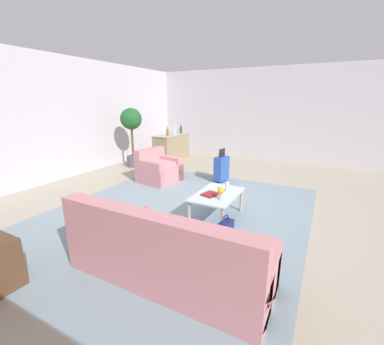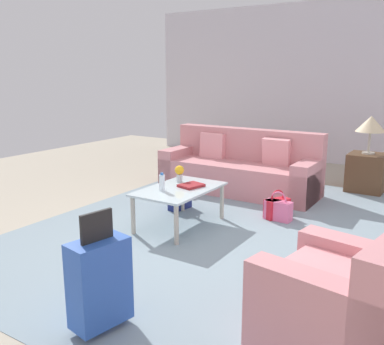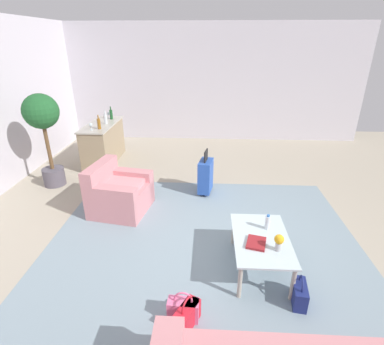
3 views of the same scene
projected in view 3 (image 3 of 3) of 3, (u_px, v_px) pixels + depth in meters
The scene contains 19 objects.
ground_plane at pixel (218, 246), 4.20m from camera, with size 12.00×12.00×0.00m, color #A89E89.
wall_right at pixel (215, 84), 8.18m from camera, with size 0.12×8.00×3.10m, color silver.
area_rug at pixel (203, 277), 3.66m from camera, with size 5.20×4.40×0.01m, color gray.
armchair at pixel (117, 194), 4.99m from camera, with size 1.01×1.00×0.82m.
coffee_table at pixel (261, 242), 3.64m from camera, with size 1.08×0.67×0.46m.
water_bottle at pixel (268, 222), 3.76m from camera, with size 0.06×0.06×0.20m.
coffee_table_book at pixel (256, 243), 3.51m from camera, with size 0.26×0.21×0.03m, color maroon.
flower_vase at pixel (279, 241), 3.36m from camera, with size 0.11×0.11×0.21m.
bar_console at pixel (103, 142), 6.96m from camera, with size 1.53×0.60×0.91m.
wine_glass_leftmost at pixel (91, 125), 6.27m from camera, with size 0.08×0.08×0.15m.
wine_glass_left_of_centre at pixel (108, 114), 7.21m from camera, with size 0.08×0.08×0.15m.
wine_bottle_amber at pixel (99, 124), 6.34m from camera, with size 0.07×0.07×0.30m.
wine_bottle_clear at pixel (105, 119), 6.74m from camera, with size 0.07×0.07×0.30m.
wine_bottle_green at pixel (111, 114), 7.12m from camera, with size 0.07×0.07×0.30m.
suitcase_blue at pixel (206, 176), 5.52m from camera, with size 0.43×0.29×0.85m.
handbag_red at pixel (187, 315), 2.99m from camera, with size 0.35×0.27×0.36m.
handbag_navy at pixel (299, 293), 3.25m from camera, with size 0.34×0.18×0.36m.
handbag_pink at pixel (183, 309), 3.06m from camera, with size 0.16×0.33×0.36m.
potted_ficus at pixel (43, 125), 5.50m from camera, with size 0.64×0.64×1.79m.
Camera 3 is at (-3.43, 0.18, 2.65)m, focal length 28.00 mm.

